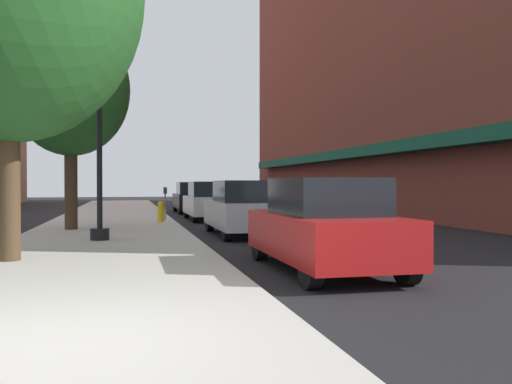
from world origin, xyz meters
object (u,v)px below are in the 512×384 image
parking_meter_near (165,199)px  tree_mid (71,89)px  lamppost (99,120)px  car_red (324,226)px  car_white (209,201)px  car_black (192,198)px  fire_hydrant (161,211)px  car_silver (243,209)px

parking_meter_near → tree_mid: size_ratio=0.20×
lamppost → parking_meter_near: 8.09m
parking_meter_near → lamppost: bearing=-106.1°
car_red → car_white: same height
tree_mid → car_black: (5.16, 11.32, -3.75)m
fire_hydrant → car_white: (2.18, 2.46, 0.29)m
lamppost → fire_hydrant: (1.93, 6.43, -2.68)m
lamppost → fire_hydrant: lamppost is taller
fire_hydrant → tree_mid: (-2.98, -2.75, 4.03)m
tree_mid → car_white: (5.16, 5.21, -3.75)m
car_red → car_silver: 6.98m
car_red → car_silver: bearing=88.5°
fire_hydrant → tree_mid: 5.72m
car_white → lamppost: bearing=-113.9°
parking_meter_near → car_silver: 6.17m
tree_mid → car_white: bearing=45.3°
parking_meter_near → car_white: 2.42m
car_white → car_red: bearing=-89.1°
parking_meter_near → tree_mid: bearing=-130.3°
car_black → car_red: bearing=-88.1°
parking_meter_near → car_black: (1.95, 7.54, -0.14)m
car_silver → car_black: 13.39m
parking_meter_near → car_red: size_ratio=0.30×
parking_meter_near → tree_mid: (-3.21, -3.78, 3.60)m
tree_mid → lamppost: bearing=-74.1°
fire_hydrant → car_red: 12.01m
car_black → fire_hydrant: bearing=-102.3°
car_red → car_white: size_ratio=1.00×
tree_mid → car_black: 12.99m
fire_hydrant → car_silver: car_silver is taller
tree_mid → car_red: size_ratio=1.53×
tree_mid → car_silver: 6.70m
car_silver → fire_hydrant: bearing=112.4°
lamppost → car_red: 7.17m
tree_mid → car_red: 11.07m
tree_mid → car_white: 8.23m
fire_hydrant → car_red: car_red is taller
car_white → parking_meter_near: bearing=-142.9°
fire_hydrant → tree_mid: bearing=-137.3°
fire_hydrant → car_black: bearing=75.7°
tree_mid → car_red: (5.16, -9.05, -3.75)m
car_white → tree_mid: bearing=-133.8°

